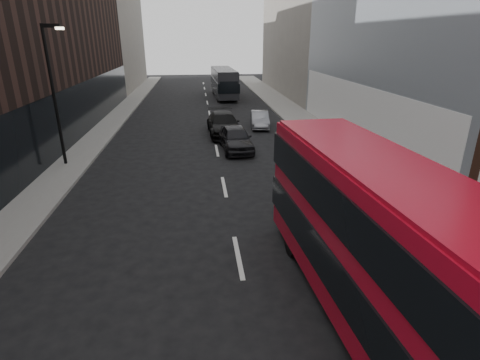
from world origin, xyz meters
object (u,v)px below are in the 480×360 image
object	(u,v)px
car_a	(236,138)
car_c	(224,124)
red_bus	(379,240)
car_b	(260,119)
grey_bus	(224,82)
street_lamp	(54,87)

from	to	relation	value
car_a	car_c	xyz separation A→B (m)	(-0.45, 4.00, 0.03)
red_bus	car_b	bearing A→B (deg)	84.49
car_b	car_c	xyz separation A→B (m)	(-2.93, -2.00, 0.16)
car_a	car_c	distance (m)	4.03
car_b	car_c	world-z (taller)	car_c
car_a	car_b	size ratio (longest dim) A/B	1.18
red_bus	car_b	size ratio (longest dim) A/B	2.72
car_b	car_c	bearing A→B (deg)	-140.13
grey_bus	car_c	world-z (taller)	grey_bus
street_lamp	car_b	size ratio (longest dim) A/B	1.89
red_bus	grey_bus	world-z (taller)	red_bus
red_bus	grey_bus	bearing A→B (deg)	87.85
car_a	car_c	bearing A→B (deg)	92.78
grey_bus	car_c	xyz separation A→B (m)	(-1.34, -17.76, -0.93)
red_bus	street_lamp	bearing A→B (deg)	126.77
red_bus	car_a	distance (m)	15.31
red_bus	car_a	size ratio (longest dim) A/B	2.31
red_bus	grey_bus	xyz separation A→B (m)	(-0.82, 36.91, -0.54)
grey_bus	car_a	world-z (taller)	grey_bus
car_b	car_c	distance (m)	3.55
street_lamp	car_c	bearing A→B (deg)	33.86
car_a	car_c	world-z (taller)	car_c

